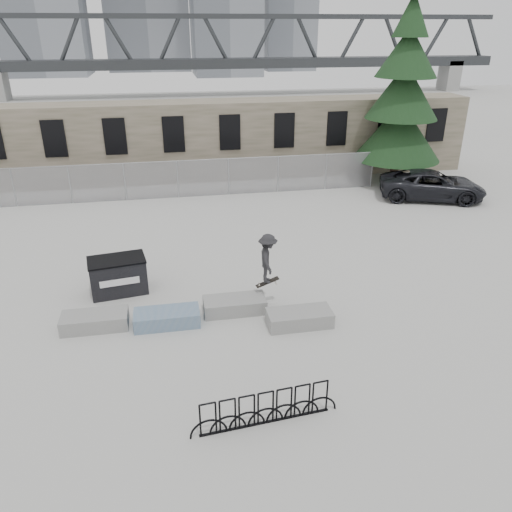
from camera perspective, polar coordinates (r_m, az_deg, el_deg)
The scene contains 13 objects.
ground at distance 16.12m, azimuth -6.92°, elevation -7.06°, with size 120.00×120.00×0.00m, color #B4B3AF.
stone_wall at distance 30.59m, azimuth -9.40°, elevation 12.81°, with size 36.00×2.58×4.50m.
chainlink_fence at distance 27.25m, azimuth -8.96°, elevation 8.72°, with size 22.06×0.06×2.02m.
planter_far_left at distance 16.19m, azimuth -17.95°, elevation -7.00°, with size 2.00×0.90×0.47m.
planter_center_left at distance 15.81m, azimuth -10.14°, elevation -6.90°, with size 2.00×0.90×0.47m.
planter_center_right at distance 16.25m, azimuth -2.46°, elevation -5.55°, with size 2.00×0.90×0.47m.
planter_offset at distance 15.62m, azimuth 4.99°, elevation -7.00°, with size 2.00×0.90×0.47m.
dumpster at distance 17.87m, azimuth -15.47°, elevation -2.14°, with size 2.07×1.44×1.26m.
bike_rack at distance 12.05m, azimuth 1.10°, elevation -17.01°, with size 3.58×0.40×0.90m.
spruce_tree at distance 30.17m, azimuth 16.40°, elevation 16.87°, with size 4.91×4.91×11.50m.
truss_bridge at distance 69.65m, azimuth -1.82°, elevation 21.28°, with size 70.00×3.00×9.80m.
suv at distance 28.37m, azimuth 19.48°, elevation 7.65°, with size 2.51×5.44×1.51m, color black.
skateboarder at distance 16.07m, azimuth 1.35°, elevation -0.31°, with size 0.80×1.13×1.81m.
Camera 1 is at (-0.56, -13.70, 8.48)m, focal length 35.00 mm.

